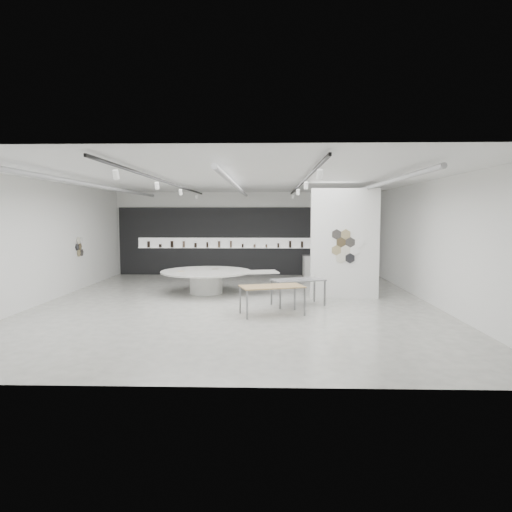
{
  "coord_description": "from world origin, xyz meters",
  "views": [
    {
      "loc": [
        1.02,
        -13.99,
        2.7
      ],
      "look_at": [
        0.58,
        1.2,
        1.37
      ],
      "focal_mm": 32.0,
      "sensor_mm": 36.0,
      "label": 1
    }
  ],
  "objects_px": {
    "display_island": "(208,279)",
    "sample_table_wood": "(272,288)",
    "kitchen_counter": "(322,265)",
    "sample_table_stone": "(298,282)",
    "partition_column": "(345,244)"
  },
  "relations": [
    {
      "from": "display_island",
      "to": "sample_table_wood",
      "type": "bearing_deg",
      "value": -67.72
    },
    {
      "from": "display_island",
      "to": "kitchen_counter",
      "type": "distance_m",
      "value": 6.56
    },
    {
      "from": "display_island",
      "to": "partition_column",
      "type": "bearing_deg",
      "value": -20.49
    },
    {
      "from": "sample_table_stone",
      "to": "kitchen_counter",
      "type": "bearing_deg",
      "value": 77.53
    },
    {
      "from": "sample_table_wood",
      "to": "sample_table_stone",
      "type": "distance_m",
      "value": 1.56
    },
    {
      "from": "partition_column",
      "to": "sample_table_wood",
      "type": "distance_m",
      "value": 3.71
    },
    {
      "from": "display_island",
      "to": "kitchen_counter",
      "type": "relative_size",
      "value": 2.52
    },
    {
      "from": "kitchen_counter",
      "to": "sample_table_stone",
      "type": "bearing_deg",
      "value": -106.92
    },
    {
      "from": "display_island",
      "to": "sample_table_stone",
      "type": "xyz_separation_m",
      "value": [
        3.02,
        -2.07,
        0.21
      ]
    },
    {
      "from": "display_island",
      "to": "kitchen_counter",
      "type": "height_order",
      "value": "kitchen_counter"
    },
    {
      "from": "display_island",
      "to": "sample_table_wood",
      "type": "distance_m",
      "value": 4.07
    },
    {
      "from": "partition_column",
      "to": "kitchen_counter",
      "type": "height_order",
      "value": "partition_column"
    },
    {
      "from": "sample_table_wood",
      "to": "sample_table_stone",
      "type": "height_order",
      "value": "sample_table_wood"
    },
    {
      "from": "partition_column",
      "to": "kitchen_counter",
      "type": "relative_size",
      "value": 2.06
    },
    {
      "from": "partition_column",
      "to": "sample_table_stone",
      "type": "bearing_deg",
      "value": -141.38
    }
  ]
}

